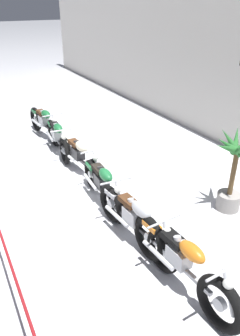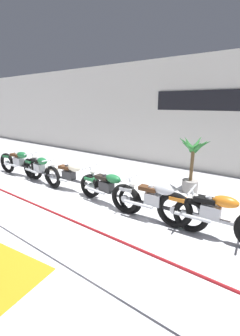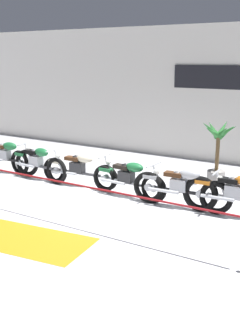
# 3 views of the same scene
# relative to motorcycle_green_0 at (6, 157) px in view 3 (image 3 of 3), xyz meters

# --- Properties ---
(ground_plane) EXTENTS (120.00, 120.00, 0.00)m
(ground_plane) POSITION_rel_motorcycle_green_0_xyz_m (3.33, -0.62, -0.47)
(ground_plane) COLOR silver
(back_wall) EXTENTS (28.00, 0.29, 4.20)m
(back_wall) POSITION_rel_motorcycle_green_0_xyz_m (3.34, 4.50, 1.63)
(back_wall) COLOR silver
(back_wall) RESTS_ON ground
(motorcycle_green_0) EXTENTS (2.27, 0.62, 0.95)m
(motorcycle_green_0) POSITION_rel_motorcycle_green_0_xyz_m (0.00, 0.00, 0.00)
(motorcycle_green_0) COLOR black
(motorcycle_green_0) RESTS_ON ground
(motorcycle_green_1) EXTENTS (2.16, 0.62, 0.93)m
(motorcycle_green_1) POSITION_rel_motorcycle_green_0_xyz_m (1.22, -0.01, -0.01)
(motorcycle_green_1) COLOR black
(motorcycle_green_1) RESTS_ON ground
(motorcycle_cream_2) EXTENTS (2.24, 0.62, 0.91)m
(motorcycle_cream_2) POSITION_rel_motorcycle_green_0_xyz_m (2.57, 0.07, -0.01)
(motorcycle_cream_2) COLOR black
(motorcycle_cream_2) RESTS_ON ground
(motorcycle_green_3) EXTENTS (2.07, 0.62, 0.91)m
(motorcycle_green_3) POSITION_rel_motorcycle_green_0_xyz_m (4.08, -0.02, -0.01)
(motorcycle_green_3) COLOR black
(motorcycle_green_3) RESTS_ON ground
(motorcycle_silver_4) EXTENTS (2.27, 0.62, 0.94)m
(motorcycle_silver_4) POSITION_rel_motorcycle_green_0_xyz_m (5.45, -0.07, -0.01)
(motorcycle_silver_4) COLOR black
(motorcycle_silver_4) RESTS_ON ground
(motorcycle_orange_5) EXTENTS (2.30, 0.62, 0.97)m
(motorcycle_orange_5) POSITION_rel_motorcycle_green_0_xyz_m (6.64, -0.00, 0.00)
(motorcycle_orange_5) COLOR black
(motorcycle_orange_5) RESTS_ON ground
(potted_palm_left_of_row) EXTENTS (1.01, 1.03, 1.67)m
(potted_palm_left_of_row) POSITION_rel_motorcycle_green_0_xyz_m (5.45, 2.14, 0.43)
(potted_palm_left_of_row) COLOR gray
(potted_palm_left_of_row) RESTS_ON ground
(floor_banner) EXTENTS (3.28, 1.60, 0.01)m
(floor_banner) POSITION_rel_motorcycle_green_0_xyz_m (3.39, -3.14, -0.47)
(floor_banner) COLOR #B78E19
(floor_banner) RESTS_ON ground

